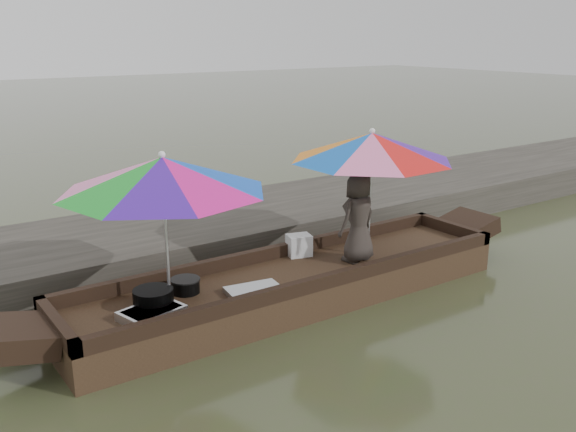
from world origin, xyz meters
TOP-DOWN VIEW (x-y plane):
  - water at (0.00, 0.00)m, footprint 80.00×80.00m
  - dock at (0.00, 2.20)m, footprint 22.00×2.20m
  - boat_hull at (0.00, 0.00)m, footprint 5.35×1.20m
  - cooking_pot at (-1.69, -0.02)m, footprint 0.40×0.40m
  - tray_crayfish at (-1.79, -0.19)m, footprint 0.65×0.52m
  - tray_scallop at (-0.68, -0.27)m, footprint 0.62×0.48m
  - charcoal_grill at (-1.25, 0.18)m, footprint 0.29×0.29m
  - supply_bag at (0.41, 0.45)m, footprint 0.33×0.28m
  - vendor at (0.87, -0.10)m, footprint 0.57×0.42m
  - umbrella_bow at (-1.51, 0.00)m, footprint 2.30×2.30m
  - umbrella_stern at (1.13, 0.00)m, footprint 2.57×2.57m

SIDE VIEW (x-z plane):
  - water at x=0.00m, z-range 0.00..0.00m
  - boat_hull at x=0.00m, z-range 0.00..0.35m
  - dock at x=0.00m, z-range 0.00..0.50m
  - tray_scallop at x=-0.68m, z-range 0.35..0.41m
  - tray_crayfish at x=-1.79m, z-range 0.35..0.44m
  - charcoal_grill at x=-1.25m, z-range 0.35..0.49m
  - cooking_pot at x=-1.69m, z-range 0.35..0.56m
  - supply_bag at x=0.41m, z-range 0.35..0.61m
  - vendor at x=0.87m, z-range 0.35..1.43m
  - umbrella_bow at x=-1.51m, z-range 0.35..1.90m
  - umbrella_stern at x=1.13m, z-range 0.35..1.90m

